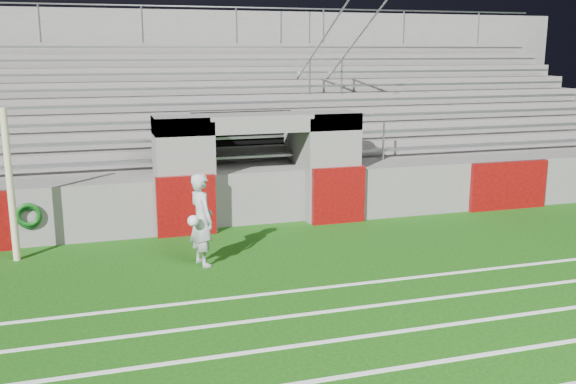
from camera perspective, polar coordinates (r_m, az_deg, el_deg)
name	(u,v)px	position (r m, az deg, el deg)	size (l,w,h in m)	color
ground	(306,269)	(12.15, 1.59, -6.89)	(90.00, 90.00, 0.00)	#13440B
field_post	(10,186)	(13.38, -23.47, 0.52)	(0.13, 0.13, 2.99)	beige
stadium_structure	(221,137)	(19.35, -5.94, 4.87)	(26.00, 8.48, 5.42)	#625F5D
goalkeeper_with_ball	(202,220)	(12.26, -7.69, -2.44)	(0.61, 0.76, 1.79)	#A6AAB0
hose_coil	(29,216)	(14.24, -22.05, -1.97)	(0.51, 0.15, 0.56)	#0C3E18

